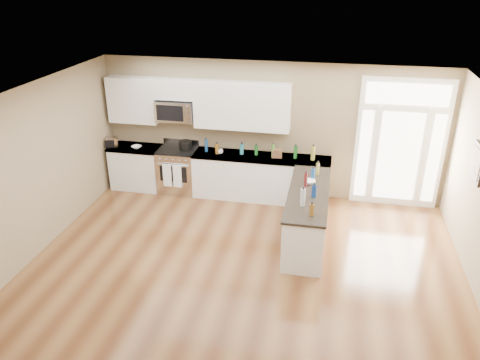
# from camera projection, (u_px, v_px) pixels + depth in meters

# --- Properties ---
(ground) EXTENTS (8.00, 8.00, 0.00)m
(ground) POSITION_uv_depth(u_px,v_px,m) (228.00, 314.00, 6.59)
(ground) COLOR #532E17
(room_shell) EXTENTS (8.00, 8.00, 8.00)m
(room_shell) POSITION_uv_depth(u_px,v_px,m) (226.00, 207.00, 5.88)
(room_shell) COLOR #877555
(room_shell) RESTS_ON ground
(back_cabinet_left) EXTENTS (1.10, 0.66, 0.94)m
(back_cabinet_left) POSITION_uv_depth(u_px,v_px,m) (137.00, 168.00, 10.22)
(back_cabinet_left) COLOR silver
(back_cabinet_left) RESTS_ON ground
(back_cabinet_right) EXTENTS (2.85, 0.66, 0.94)m
(back_cabinet_right) POSITION_uv_depth(u_px,v_px,m) (260.00, 179.00, 9.72)
(back_cabinet_right) COLOR silver
(back_cabinet_right) RESTS_ON ground
(peninsula_cabinet) EXTENTS (0.69, 2.32, 0.94)m
(peninsula_cabinet) POSITION_uv_depth(u_px,v_px,m) (307.00, 217.00, 8.24)
(peninsula_cabinet) COLOR silver
(peninsula_cabinet) RESTS_ON ground
(upper_cabinet_left) EXTENTS (1.04, 0.33, 0.95)m
(upper_cabinet_left) POSITION_uv_depth(u_px,v_px,m) (133.00, 100.00, 9.73)
(upper_cabinet_left) COLOR silver
(upper_cabinet_left) RESTS_ON room_shell
(upper_cabinet_right) EXTENTS (1.94, 0.33, 0.95)m
(upper_cabinet_right) POSITION_uv_depth(u_px,v_px,m) (242.00, 106.00, 9.31)
(upper_cabinet_right) COLOR silver
(upper_cabinet_right) RESTS_ON room_shell
(upper_cabinet_short) EXTENTS (0.82, 0.33, 0.40)m
(upper_cabinet_short) POSITION_uv_depth(u_px,v_px,m) (175.00, 89.00, 9.44)
(upper_cabinet_short) COLOR silver
(upper_cabinet_short) RESTS_ON room_shell
(microwave) EXTENTS (0.78, 0.41, 0.42)m
(microwave) POSITION_uv_depth(u_px,v_px,m) (176.00, 111.00, 9.59)
(microwave) COLOR silver
(microwave) RESTS_ON room_shell
(entry_door) EXTENTS (1.70, 0.10, 2.60)m
(entry_door) POSITION_uv_depth(u_px,v_px,m) (400.00, 144.00, 9.10)
(entry_door) COLOR white
(entry_door) RESTS_ON ground
(wall_art_near) EXTENTS (0.05, 0.58, 0.58)m
(wall_art_near) POSITION_uv_depth(u_px,v_px,m) (477.00, 163.00, 7.21)
(wall_art_near) COLOR black
(wall_art_near) RESTS_ON room_shell
(kitchen_range) EXTENTS (0.79, 0.70, 1.08)m
(kitchen_range) POSITION_uv_depth(u_px,v_px,m) (178.00, 170.00, 10.03)
(kitchen_range) COLOR silver
(kitchen_range) RESTS_ON ground
(stockpot) EXTENTS (0.33, 0.33, 0.20)m
(stockpot) POSITION_uv_depth(u_px,v_px,m) (186.00, 145.00, 9.78)
(stockpot) COLOR black
(stockpot) RESTS_ON kitchen_range
(toaster_oven) EXTENTS (0.30, 0.27, 0.21)m
(toaster_oven) POSITION_uv_depth(u_px,v_px,m) (112.00, 142.00, 9.97)
(toaster_oven) COLOR silver
(toaster_oven) RESTS_ON back_cabinet_left
(cardboard_box) EXTENTS (0.21, 0.16, 0.16)m
(cardboard_box) POSITION_uv_depth(u_px,v_px,m) (277.00, 153.00, 9.43)
(cardboard_box) COLOR brown
(cardboard_box) RESTS_ON back_cabinet_right
(bowl_left) EXTENTS (0.26, 0.26, 0.05)m
(bowl_left) POSITION_uv_depth(u_px,v_px,m) (136.00, 147.00, 9.92)
(bowl_left) COLOR white
(bowl_left) RESTS_ON back_cabinet_left
(bowl_peninsula) EXTENTS (0.23, 0.23, 0.06)m
(bowl_peninsula) POSITION_uv_depth(u_px,v_px,m) (310.00, 182.00, 8.31)
(bowl_peninsula) COLOR white
(bowl_peninsula) RESTS_ON peninsula_cabinet
(cup_counter) EXTENTS (0.13, 0.13, 0.09)m
(cup_counter) POSITION_uv_depth(u_px,v_px,m) (220.00, 151.00, 9.62)
(cup_counter) COLOR white
(cup_counter) RESTS_ON back_cabinet_right
(counter_bottles) EXTENTS (2.39, 2.42, 0.30)m
(counter_bottles) POSITION_uv_depth(u_px,v_px,m) (281.00, 166.00, 8.72)
(counter_bottles) COLOR #19591E
(counter_bottles) RESTS_ON back_cabinet_right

